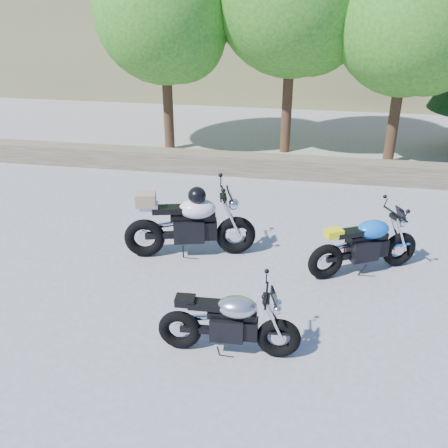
{
  "coord_description": "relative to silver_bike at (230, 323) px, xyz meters",
  "views": [
    {
      "loc": [
        1.51,
        -6.36,
        4.36
      ],
      "look_at": [
        0.2,
        1.0,
        0.75
      ],
      "focal_mm": 40.0,
      "sensor_mm": 36.0,
      "label": 1
    }
  ],
  "objects": [
    {
      "name": "backpack",
      "position": [
        1.72,
        2.94,
        -0.27
      ],
      "size": [
        0.31,
        0.29,
        0.38
      ],
      "rotation": [
        0.0,
        0.0,
        -0.23
      ],
      "color": "black",
      "rests_on": "ground"
    },
    {
      "name": "silver_bike",
      "position": [
        0.0,
        0.0,
        0.0
      ],
      "size": [
        1.86,
        0.59,
        0.93
      ],
      "rotation": [
        0.0,
        0.0,
        0.04
      ],
      "color": "black",
      "rests_on": "ground"
    },
    {
      "name": "ground",
      "position": [
        -0.67,
        1.25,
        -0.45
      ],
      "size": [
        90.0,
        90.0,
        0.0
      ],
      "primitive_type": "plane",
      "color": "gray",
      "rests_on": "ground"
    },
    {
      "name": "blue_bike",
      "position": [
        1.86,
        2.39,
        0.04
      ],
      "size": [
        1.85,
        1.06,
        1.01
      ],
      "rotation": [
        0.0,
        0.0,
        0.48
      ],
      "color": "black",
      "rests_on": "ground"
    },
    {
      "name": "tree_decid_right",
      "position": [
        3.03,
        8.19,
        3.04
      ],
      "size": [
        3.54,
        3.54,
        5.41
      ],
      "color": "#382314",
      "rests_on": "ground"
    },
    {
      "name": "stone_wall",
      "position": [
        -0.67,
        6.75,
        -0.2
      ],
      "size": [
        22.0,
        0.55,
        0.5
      ],
      "primitive_type": "cube",
      "color": "brown",
      "rests_on": "ground"
    },
    {
      "name": "white_bike",
      "position": [
        -1.12,
        2.45,
        0.17
      ],
      "size": [
        2.28,
        0.86,
        1.28
      ],
      "rotation": [
        0.0,
        0.0,
        0.24
      ],
      "color": "black",
      "rests_on": "ground"
    },
    {
      "name": "tree_decid_left",
      "position": [
        -3.07,
        8.39,
        3.18
      ],
      "size": [
        3.67,
        3.67,
        5.62
      ],
      "color": "#382314",
      "rests_on": "ground"
    }
  ]
}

